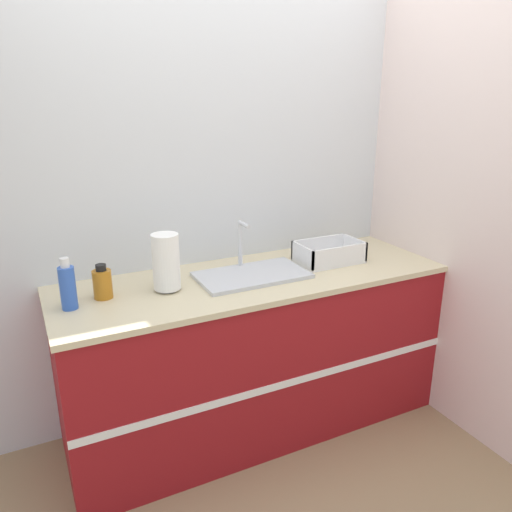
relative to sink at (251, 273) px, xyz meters
name	(u,v)px	position (x,y,z in m)	size (l,w,h in m)	color
ground_plane	(283,456)	(0.02, -0.33, -0.92)	(12.00, 12.00, 0.00)	#937A56
wall_back	(226,189)	(0.02, 0.37, 0.38)	(4.45, 0.06, 2.60)	silver
wall_right	(415,185)	(1.08, 0.00, 0.38)	(0.06, 2.67, 2.60)	silver
counter_cabinet	(255,352)	(0.02, 0.00, -0.47)	(2.07, 0.69, 0.90)	maroon
sink	(251,273)	(0.00, 0.00, 0.00)	(0.57, 0.33, 0.27)	silver
paper_towel_roll	(166,262)	(-0.45, 0.01, 0.13)	(0.13, 0.13, 0.28)	#4C4C51
dish_rack	(329,255)	(0.50, 0.02, 0.02)	(0.36, 0.23, 0.12)	white
bottle_amber	(102,283)	(-0.75, 0.05, 0.06)	(0.09, 0.09, 0.17)	#B26B19
bottle_blue	(68,287)	(-0.90, -0.01, 0.09)	(0.07, 0.07, 0.24)	#2D56B7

